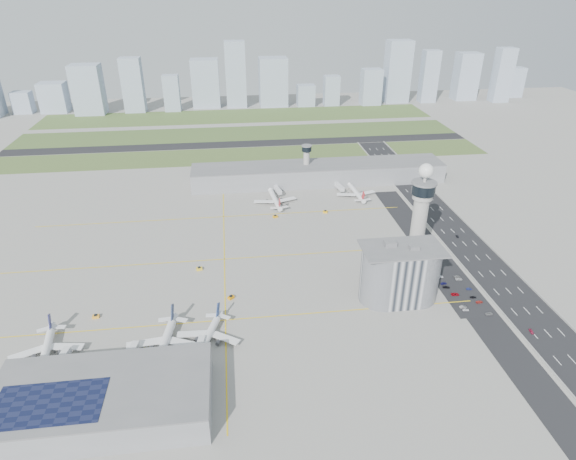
{
  "coord_description": "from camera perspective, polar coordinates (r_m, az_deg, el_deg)",
  "views": [
    {
      "loc": [
        -32.97,
        -226.05,
        152.2
      ],
      "look_at": [
        0.0,
        35.0,
        15.0
      ],
      "focal_mm": 30.0,
      "sensor_mm": 36.0,
      "label": 1
    }
  ],
  "objects": [
    {
      "name": "airplane_far_b",
      "position": [
        384.08,
        8.07,
        4.76
      ],
      "size": [
        34.46,
        39.64,
        10.48
      ],
      "primitive_type": null,
      "rotation": [
        0.0,
        0.0,
        1.64
      ],
      "color": "white",
      "rests_on": "ground"
    },
    {
      "name": "car_lot_8",
      "position": [
        279.58,
        21.1,
        -7.43
      ],
      "size": [
        3.39,
        1.49,
        1.14
      ],
      "primitive_type": "imported",
      "rotation": [
        0.0,
        0.0,
        1.53
      ],
      "color": "black",
      "rests_on": "ground"
    },
    {
      "name": "admin_building",
      "position": [
        259.99,
        13.11,
        -5.04
      ],
      "size": [
        42.0,
        24.0,
        33.5
      ],
      "color": "#B2B2B7",
      "rests_on": "ground"
    },
    {
      "name": "skyline_bldg_17",
      "position": [
        798.49,
        25.23,
        15.57
      ],
      "size": [
        22.64,
        18.11,
        41.06
      ],
      "primitive_type": "cube",
      "color": "#9EADC1",
      "rests_on": "ground"
    },
    {
      "name": "skyline_bldg_10",
      "position": [
        672.74,
        2.12,
        15.66
      ],
      "size": [
        23.01,
        18.41,
        27.75
      ],
      "primitive_type": "cube",
      "color": "#9EADC1",
      "rests_on": "ground"
    },
    {
      "name": "grass_strip_1",
      "position": [
        547.77,
        -5.67,
        11.28
      ],
      "size": [
        480.0,
        60.0,
        0.08
      ],
      "primitive_type": "cube",
      "color": "#3A5427",
      "rests_on": "ground"
    },
    {
      "name": "tug_2",
      "position": [
        262.27,
        -6.77,
        -7.9
      ],
      "size": [
        3.91,
        3.86,
        1.9
      ],
      "primitive_type": null,
      "rotation": [
        0.0,
        0.0,
        -0.82
      ],
      "color": "orange",
      "rests_on": "ground"
    },
    {
      "name": "car_lot_3",
      "position": [
        283.06,
        18.24,
        -6.43
      ],
      "size": [
        4.18,
        2.26,
        1.15
      ],
      "primitive_type": "imported",
      "rotation": [
        0.0,
        0.0,
        1.4
      ],
      "color": "black",
      "rests_on": "ground"
    },
    {
      "name": "tug_1",
      "position": [
        238.12,
        -16.89,
        -13.32
      ],
      "size": [
        2.85,
        3.86,
        2.1
      ],
      "primitive_type": null,
      "rotation": [
        0.0,
        0.0,
        0.11
      ],
      "color": "#E6C900",
      "rests_on": "ground"
    },
    {
      "name": "terminal_pier",
      "position": [
        407.51,
        3.62,
        6.74
      ],
      "size": [
        210.0,
        32.0,
        15.8
      ],
      "color": "gray",
      "rests_on": "ground"
    },
    {
      "name": "control_tower",
      "position": [
        282.0,
        15.39,
        1.94
      ],
      "size": [
        14.0,
        14.0,
        64.5
      ],
      "color": "#ADAAA5",
      "rests_on": "ground"
    },
    {
      "name": "taxiway_line_v",
      "position": [
        297.95,
        -7.55,
        -3.45
      ],
      "size": [
        0.6,
        260.0,
        0.01
      ],
      "primitive_type": "cube",
      "color": "yellow",
      "rests_on": "ground"
    },
    {
      "name": "secondary_tower",
      "position": [
        403.95,
        2.2,
        8.24
      ],
      "size": [
        8.6,
        8.6,
        31.9
      ],
      "color": "#ADAAA5",
      "rests_on": "ground"
    },
    {
      "name": "skyline_bldg_5",
      "position": [
        666.91,
        -17.91,
        16.02
      ],
      "size": [
        25.49,
        20.39,
        66.89
      ],
      "primitive_type": "cube",
      "color": "#9EADC1",
      "rests_on": "ground"
    },
    {
      "name": "airplane_near_a",
      "position": [
        248.2,
        -26.86,
        -12.29
      ],
      "size": [
        37.57,
        42.42,
        10.69
      ],
      "primitive_type": null,
      "rotation": [
        0.0,
        0.0,
        -1.43
      ],
      "color": "white",
      "rests_on": "ground"
    },
    {
      "name": "car_lot_11",
      "position": [
        294.41,
        19.42,
        -5.23
      ],
      "size": [
        4.1,
        2.16,
        1.13
      ],
      "primitive_type": "imported",
      "rotation": [
        0.0,
        0.0,
        1.72
      ],
      "color": "gray",
      "rests_on": "ground"
    },
    {
      "name": "skyline_bldg_8",
      "position": [
        666.97,
        -6.24,
        17.85
      ],
      "size": [
        26.33,
        21.06,
        83.39
      ],
      "primitive_type": "cube",
      "color": "#9EADC1",
      "rests_on": "ground"
    },
    {
      "name": "highway",
      "position": [
        310.07,
        22.53,
        -4.19
      ],
      "size": [
        28.0,
        500.0,
        0.1
      ],
      "primitive_type": "cube",
      "color": "black",
      "rests_on": "ground"
    },
    {
      "name": "runway",
      "position": [
        511.38,
        -5.5,
        10.1
      ],
      "size": [
        480.0,
        22.0,
        0.1
      ],
      "primitive_type": "cube",
      "color": "black",
      "rests_on": "ground"
    },
    {
      "name": "car_lot_9",
      "position": [
        285.7,
        20.68,
        -6.55
      ],
      "size": [
        3.34,
        1.31,
        1.08
      ],
      "primitive_type": "imported",
      "rotation": [
        0.0,
        0.0,
        1.52
      ],
      "color": "#171E50",
      "rests_on": "ground"
    },
    {
      "name": "car_lot_10",
      "position": [
        292.43,
        19.6,
        -5.51
      ],
      "size": [
        4.08,
        2.26,
        1.08
      ],
      "primitive_type": "imported",
      "rotation": [
        0.0,
        0.0,
        1.45
      ],
      "color": "silver",
      "rests_on": "ground"
    },
    {
      "name": "car_lot_6",
      "position": [
        269.93,
        22.74,
        -9.14
      ],
      "size": [
        4.13,
        2.14,
        1.11
      ],
      "primitive_type": "imported",
      "rotation": [
        0.0,
        0.0,
        1.65
      ],
      "color": "gray",
      "rests_on": "ground"
    },
    {
      "name": "jet_bridge_far_0",
      "position": [
        389.52,
        -1.5,
        4.98
      ],
      "size": [
        5.39,
        14.31,
        5.7
      ],
      "primitive_type": null,
      "rotation": [
        0.0,
        0.0,
        -1.4
      ],
      "color": "silver",
      "rests_on": "ground"
    },
    {
      "name": "skyline_bldg_15",
      "position": [
        751.66,
        20.34,
        16.71
      ],
      "size": [
        30.25,
        24.2,
        63.4
      ],
      "primitive_type": "cube",
      "color": "#9EADC1",
      "rests_on": "ground"
    },
    {
      "name": "grass_strip_0",
      "position": [
        476.2,
        -5.32,
        8.78
      ],
      "size": [
        480.0,
        50.0,
        0.08
      ],
      "primitive_type": "cube",
      "color": "#4E6A32",
      "rests_on": "ground"
    },
    {
      "name": "skyline_bldg_2",
      "position": [
        718.74,
        -28.92,
        13.1
      ],
      "size": [
        22.81,
        18.25,
        26.79
      ],
      "primitive_type": "cube",
      "color": "#9EADC1",
      "rests_on": "ground"
    },
    {
      "name": "car_lot_7",
      "position": [
        276.99,
        21.74,
        -7.91
      ],
      "size": [
        4.04,
        2.15,
        1.11
      ],
      "primitive_type": "imported",
      "rotation": [
        0.0,
        0.0,
        1.73
      ],
      "color": "#B32B24",
      "rests_on": "ground"
    },
    {
      "name": "jet_bridge_far_1",
      "position": [
        397.15,
        5.72,
        5.31
      ],
      "size": [
        5.39,
        14.31,
        5.7
      ],
      "primitive_type": null,
      "rotation": [
        0.0,
        0.0,
        -1.4
      ],
      "color": "silver",
      "rests_on": "ground"
    },
    {
      "name": "jet_bridge_near_2",
      "position": [
        223.49,
        -10.83,
        -15.01
      ],
      "size": [
        5.39,
        14.31,
        5.7
      ],
      "primitive_type": null,
      "rotation": [
        0.0,
        0.0,
        1.4
      ],
      "color": "silver",
      "rests_on": "ground"
    },
    {
      "name": "car_lot_5",
      "position": [
        291.21,
        17.59,
        -5.3
      ],
      "size": [
        3.49,
        1.26,
        1.14
      ],
      "primitive_type": "imported",
      "rotation": [
        0.0,
        0.0,
        1.56
      ],
      "color": "silver",
      "rests_on": "ground"
    },
    {
      "name": "skyline_bldg_16",
      "position": [
        754.3,
        24.06,
        16.42
      ],
      "size": [
        23.04,
        18.43,
        71.56
      ],
      "primitive_type": "cube",
      "color": "#9EADC1",
      "rests_on": "ground"
    },
    {
      "name": "skyline_bldg_3",
      "position": [
        705.89,
        -26.0,
        13.96
      ],
      "size": [
        32.3,
        25.84,
        36.93
      ],
      "primitive_type": "cube",
      "color": "#9EADC1",
      "rests_on": "ground"
    },
    {
      "name": "near_terminal",
      "position": [
        212.2,
        -21.15,
        -18.23
      ],
      "size": [
        84.0,
        42.0,
        13.0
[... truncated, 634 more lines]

